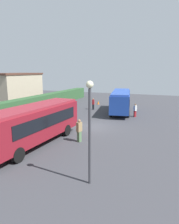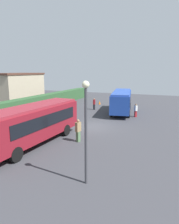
% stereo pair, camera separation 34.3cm
% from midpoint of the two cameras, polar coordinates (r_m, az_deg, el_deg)
% --- Properties ---
extents(ground_plane, '(64.00, 64.00, 0.00)m').
position_cam_midpoint_polar(ground_plane, '(21.41, 0.50, -4.13)').
color(ground_plane, '#38383D').
extents(bus_maroon, '(9.95, 2.85, 3.10)m').
position_cam_midpoint_polar(bus_maroon, '(16.52, -15.69, -2.85)').
color(bus_maroon, maroon).
rests_on(bus_maroon, ground_plane).
extents(bus_blue, '(9.38, 3.98, 2.98)m').
position_cam_midpoint_polar(bus_blue, '(28.50, 8.32, 3.22)').
color(bus_blue, navy).
rests_on(bus_blue, ground_plane).
extents(person_center, '(0.53, 0.37, 1.89)m').
position_cam_midpoint_polar(person_center, '(16.80, -3.45, -5.01)').
color(person_center, '#4C6B47').
rests_on(person_center, ground_plane).
extents(person_right, '(0.48, 0.46, 1.67)m').
position_cam_midpoint_polar(person_right, '(26.43, 12.17, 0.57)').
color(person_right, maroon).
rests_on(person_right, ground_plane).
extents(person_far, '(0.40, 0.28, 1.71)m').
position_cam_midpoint_polar(person_far, '(30.58, 0.72, 2.33)').
color(person_far, black).
rests_on(person_far, ground_plane).
extents(hedge_row, '(44.00, 1.62, 2.01)m').
position_cam_midpoint_polar(hedge_row, '(27.20, -22.11, 0.56)').
color(hedge_row, '#2A4F2B').
rests_on(hedge_row, ground_plane).
extents(depot_building, '(9.50, 5.29, 5.32)m').
position_cam_midpoint_polar(depot_building, '(38.26, -20.15, 6.14)').
color(depot_building, tan).
rests_on(depot_building, ground_plane).
extents(traffic_cone, '(0.36, 0.36, 0.60)m').
position_cam_midpoint_polar(traffic_cone, '(35.63, 2.17, 2.64)').
color(traffic_cone, orange).
rests_on(traffic_cone, ground_plane).
extents(lamppost, '(0.36, 0.36, 5.28)m').
position_cam_midpoint_polar(lamppost, '(10.05, -0.92, -2.55)').
color(lamppost, '#38383D').
rests_on(lamppost, ground_plane).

